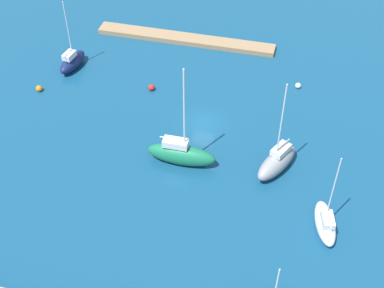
{
  "coord_description": "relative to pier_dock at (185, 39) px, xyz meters",
  "views": [
    {
      "loc": [
        -10.45,
        46.71,
        41.17
      ],
      "look_at": [
        0.0,
        5.37,
        1.5
      ],
      "focal_mm": 49.08,
      "sensor_mm": 36.0,
      "label": 1
    }
  ],
  "objects": [
    {
      "name": "sailboat_gray_by_breakwater",
      "position": [
        -16.29,
        22.99,
        0.95
      ],
      "size": [
        4.8,
        6.77,
        11.77
      ],
      "rotation": [
        0.0,
        0.0,
        1.11
      ],
      "color": "gray",
      "rests_on": "water"
    },
    {
      "name": "mooring_buoy_white",
      "position": [
        -17.11,
        7.44,
        0.03
      ],
      "size": [
        0.75,
        0.75,
        0.75
      ],
      "primitive_type": "sphere",
      "color": "white",
      "rests_on": "water"
    },
    {
      "name": "mooring_buoy_red",
      "position": [
        1.22,
        12.54,
        0.07
      ],
      "size": [
        0.83,
        0.83,
        0.83
      ],
      "primitive_type": "sphere",
      "color": "red",
      "rests_on": "water"
    },
    {
      "name": "sailboat_white_outer_mooring",
      "position": [
        -21.93,
        29.87,
        0.56
      ],
      "size": [
        3.06,
        5.79,
        9.34
      ],
      "rotation": [
        0.0,
        0.0,
        4.95
      ],
      "color": "white",
      "rests_on": "water"
    },
    {
      "name": "sailboat_navy_far_north",
      "position": [
        13.1,
        10.38,
        0.73
      ],
      "size": [
        2.67,
        5.61,
        9.74
      ],
      "rotation": [
        0.0,
        0.0,
        4.57
      ],
      "color": "#141E4C",
      "rests_on": "water"
    },
    {
      "name": "pier_dock",
      "position": [
        0.0,
        0.0,
        0.0
      ],
      "size": [
        26.13,
        2.52,
        0.7
      ],
      "primitive_type": "cube",
      "color": "#997A56",
      "rests_on": "ground"
    },
    {
      "name": "sailboat_green_inner_mooring",
      "position": [
        -5.94,
        24.44,
        1.02
      ],
      "size": [
        7.66,
        2.22,
        12.61
      ],
      "rotation": [
        0.0,
        0.0,
        3.15
      ],
      "color": "#19724C",
      "rests_on": "water"
    },
    {
      "name": "mooring_buoy_orange",
      "position": [
        15.22,
        16.3,
        0.06
      ],
      "size": [
        0.82,
        0.82,
        0.82
      ],
      "primitive_type": "sphere",
      "color": "orange",
      "rests_on": "water"
    },
    {
      "name": "water",
      "position": [
        -6.78,
        17.43,
        -0.35
      ],
      "size": [
        160.0,
        160.0,
        0.0
      ],
      "primitive_type": "plane",
      "color": "navy",
      "rests_on": "ground"
    }
  ]
}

